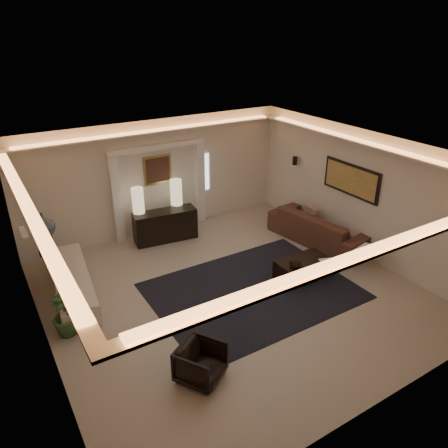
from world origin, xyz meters
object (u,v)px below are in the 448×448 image
console (165,225)px  armchair (201,363)px  sofa (319,227)px  coffee_table (303,269)px

console → armchair: 4.80m
sofa → console: bearing=48.7°
armchair → sofa: bearing=-4.3°
armchair → coffee_table: bearing=-8.6°
coffee_table → armchair: armchair is taller
console → sofa: (3.24, -2.07, -0.02)m
sofa → coffee_table: 1.82m
coffee_table → armchair: bearing=-156.8°
coffee_table → armchair: size_ratio=1.73×
console → coffee_table: console is taller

